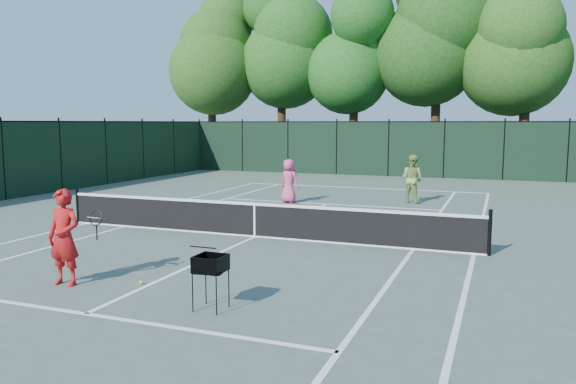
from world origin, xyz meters
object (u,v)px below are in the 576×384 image
(player_green, at_px, (412,179))
(ball_hopper, at_px, (210,264))
(player_pink, at_px, (289,181))
(coach, at_px, (64,237))
(loose_ball_near_cart, at_px, (141,282))
(loose_ball_midcourt, at_px, (210,265))

(player_green, height_order, ball_hopper, player_green)
(player_pink, height_order, player_green, player_green)
(coach, bearing_deg, loose_ball_near_cart, 19.36)
(loose_ball_midcourt, bearing_deg, player_pink, 101.05)
(player_green, distance_m, ball_hopper, 13.51)
(coach, xyz_separation_m, player_green, (4.31, 13.21, 0.00))
(player_pink, height_order, ball_hopper, player_pink)
(player_pink, height_order, loose_ball_near_cart, player_pink)
(coach, bearing_deg, loose_ball_midcourt, 45.89)
(loose_ball_near_cart, bearing_deg, coach, -157.87)
(player_pink, distance_m, ball_hopper, 12.12)
(loose_ball_midcourt, bearing_deg, coach, -131.34)
(player_green, bearing_deg, ball_hopper, 109.52)
(loose_ball_midcourt, bearing_deg, ball_hopper, -60.81)
(coach, relative_size, player_green, 1.00)
(coach, bearing_deg, player_green, 69.17)
(coach, bearing_deg, player_pink, 87.06)
(player_green, xyz_separation_m, loose_ball_near_cart, (-3.03, -12.68, -0.86))
(player_green, bearing_deg, coach, 96.23)
(player_pink, distance_m, loose_ball_midcourt, 9.54)
(coach, distance_m, ball_hopper, 3.20)
(coach, xyz_separation_m, player_pink, (0.04, 11.44, -0.08))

